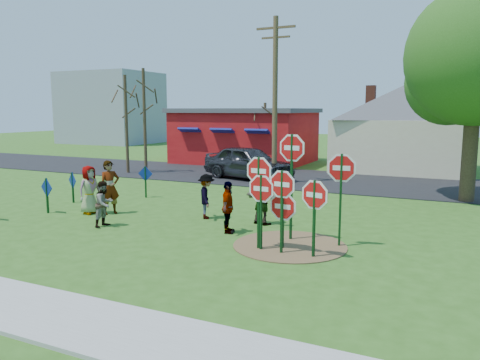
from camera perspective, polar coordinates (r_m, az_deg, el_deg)
The scene contains 28 objects.
ground at distance 16.17m, azimuth -8.02°, elevation -5.12°, with size 120.00×120.00×0.00m, color #2C5518.
road at distance 26.38m, azimuth 5.72°, elevation 0.27°, with size 120.00×7.50×0.04m, color black.
dirt_patch at distance 13.37m, azimuth 6.08°, elevation -7.94°, with size 3.20×3.20×0.03m, color brown.
red_building at distance 34.24m, azimuth 0.68°, elevation 5.48°, with size 9.40×7.69×3.90m.
cream_house at distance 31.31m, azimuth 19.47°, elevation 6.46°, with size 9.40×9.40×6.50m.
distant_building at distance 56.59m, azimuth -15.42°, elevation 8.45°, with size 10.00×8.00×8.00m, color #8C939E.
stop_sign_a at distance 12.59m, azimuth 2.60°, elevation -1.89°, with size 1.02×0.14×2.22m.
stop_sign_b at distance 13.55m, azimuth 6.34°, elevation 2.52°, with size 1.08×0.15×3.26m.
stop_sign_c at distance 12.29m, azimuth 5.15°, elevation -1.54°, with size 1.00×0.16×2.38m.
stop_sign_d at distance 13.15m, azimuth 12.24°, elevation 0.45°, with size 1.07×0.13×2.76m.
stop_sign_e at distance 12.85m, azimuth 5.25°, elevation -3.61°, with size 1.07×0.12×1.72m.
stop_sign_f at distance 12.09m, azimuth 9.08°, elevation -2.44°, with size 1.01×0.28×2.17m.
stop_sign_g at distance 12.63m, azimuth 2.31°, elevation -0.15°, with size 1.03×0.14×2.69m.
blue_diamond_b at distance 18.69m, azimuth -22.48°, elevation -1.31°, with size 0.71×0.18×1.32m.
blue_diamond_c at distance 20.40m, azimuth -19.74°, elevation -0.45°, with size 0.66×0.30×1.28m.
blue_diamond_d at distance 20.75m, azimuth -11.45°, elevation 0.25°, with size 0.67×0.14×1.39m.
person_a at distance 18.04m, azimuth -17.88°, elevation -1.14°, with size 0.87×0.57×1.78m, color #3C477F.
person_b at distance 17.76m, azimuth -15.58°, elevation -0.87°, with size 0.72×0.47×1.98m, color #277968.
person_c at distance 15.96m, azimuth -16.22°, elevation -2.80°, with size 0.73×0.57×1.51m, color brown.
person_d at distance 16.45m, azimuth -4.11°, elevation -2.02°, with size 1.02×0.59×1.58m, color #2F2F33.
person_e at distance 14.48m, azimuth -1.50°, elevation -3.35°, with size 0.95×0.40×1.63m, color #4F2F5C.
person_f at distance 15.62m, azimuth 2.68°, elevation -2.40°, with size 1.55×0.49×1.67m, color #1D4E2E.
suv at distance 25.63m, azimuth 1.01°, elevation 2.16°, with size 2.15×5.33×1.82m, color #2F2F34.
utility_pole at distance 24.09m, azimuth 4.29°, elevation 9.99°, with size 2.05×0.26×8.39m.
leafy_tree at distance 21.46m, azimuth 27.22°, elevation 12.51°, with size 6.15×5.61×8.74m.
bare_tree_west at distance 28.90m, azimuth -13.74°, elevation 8.27°, with size 1.80×1.80×5.84m.
bare_tree_east at distance 30.00m, azimuth 3.06°, elevation 6.53°, with size 1.80×1.80×4.25m.
bare_tree_mid at distance 28.67m, azimuth -11.60°, elevation 8.84°, with size 1.80×1.80×6.23m.
Camera 1 is at (8.63, -13.14, 3.80)m, focal length 35.00 mm.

